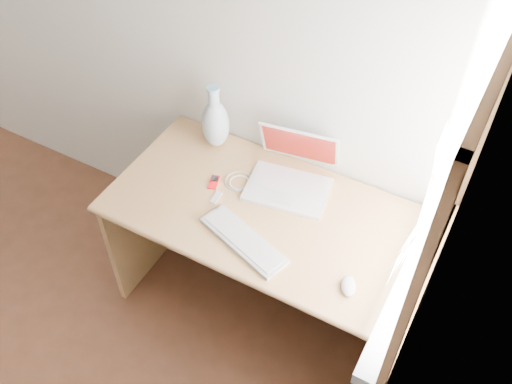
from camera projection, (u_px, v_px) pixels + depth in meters
The scene contains 10 objects.
back_wall at pixel (115, 3), 2.66m from camera, with size 3.50×0.04×2.60m, color white.
window at pixel (448, 199), 1.84m from camera, with size 0.11×0.99×1.10m.
desk at pixel (278, 230), 2.71m from camera, with size 1.43×0.72×0.76m.
laptop at pixel (293, 175), 2.57m from camera, with size 0.40×0.36×0.25m.
external_keyboard at pixel (244, 240), 2.37m from camera, with size 0.44×0.25×0.02m.
mouse at pixel (348, 286), 2.21m from camera, with size 0.06×0.10×0.03m, color white.
ipod at pixel (214, 182), 2.61m from camera, with size 0.06×0.09×0.01m.
cable_coil at pixel (239, 181), 2.62m from camera, with size 0.13×0.13×0.01m, color silver.
remote at pixel (216, 197), 2.55m from camera, with size 0.03×0.08×0.01m, color silver.
vase at pixel (215, 122), 2.70m from camera, with size 0.13×0.13×0.34m.
Camera 1 is at (1.77, -0.09, 2.64)m, focal length 40.00 mm.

